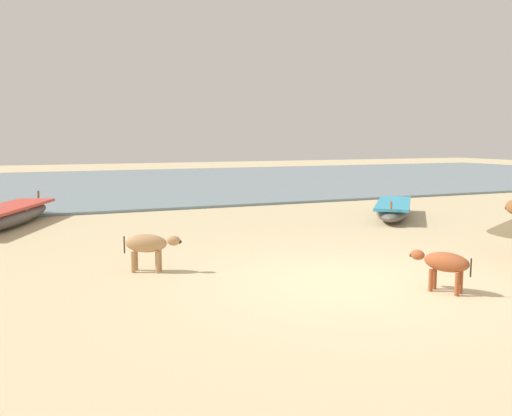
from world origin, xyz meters
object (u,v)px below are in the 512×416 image
Objects in this scene: fishing_boat_0 at (4,216)px; calf_near_rust at (444,263)px; calf_far_tan at (148,245)px; fishing_boat_3 at (393,209)px.

fishing_boat_0 is 5.48× the size of calf_near_rust.
fishing_boat_3 is at bearing 52.20° from calf_far_tan.
calf_near_rust is at bearing -10.18° from calf_far_tan.
fishing_boat_0 is 6.04m from calf_far_tan.
fishing_boat_0 is 5.07× the size of calf_far_tan.
calf_far_tan is (-7.19, -3.30, 0.20)m from fishing_boat_3.
fishing_boat_0 is 10.10m from calf_near_rust.
fishing_boat_3 reaches higher than calf_far_tan.
calf_far_tan is at bearing -25.94° from fishing_boat_3.
calf_far_tan is (-3.49, 2.70, 0.03)m from calf_near_rust.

